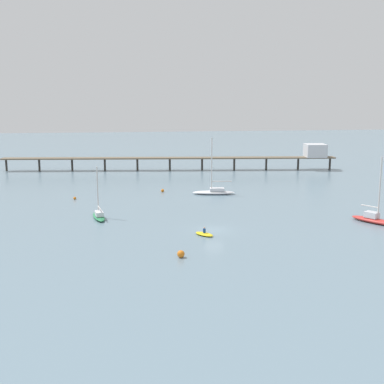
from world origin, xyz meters
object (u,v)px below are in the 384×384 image
sailboat_white (214,191)px  mooring_buoy_far (181,254)px  pier (240,155)px  sailboat_red (375,219)px  mooring_buoy_near (75,198)px  mooring_buoy_mid (163,191)px  dinghy_yellow (204,234)px  sailboat_green (99,215)px

sailboat_white → mooring_buoy_far: 37.86m
sailboat_white → pier: bearing=68.1°
sailboat_red → mooring_buoy_near: sailboat_red is taller
mooring_buoy_near → mooring_buoy_mid: size_ratio=0.88×
sailboat_white → mooring_buoy_far: (-10.77, -36.30, -0.18)m
pier → sailboat_white: 32.94m
mooring_buoy_near → sailboat_white: bearing=2.9°
dinghy_yellow → sailboat_green: bearing=140.2°
sailboat_white → dinghy_yellow: 28.37m
mooring_buoy_mid → mooring_buoy_far: size_ratio=0.71×
dinghy_yellow → mooring_buoy_mid: bearing=94.9°
pier → sailboat_white: sailboat_white is taller
sailboat_green → mooring_buoy_near: sailboat_green is taller
sailboat_red → mooring_buoy_mid: 39.70m
sailboat_green → mooring_buoy_far: (9.73, -20.27, -0.13)m
pier → mooring_buoy_mid: (-21.48, -26.80, -3.49)m
sailboat_red → mooring_buoy_near: (-43.78, 23.35, -0.38)m
sailboat_white → mooring_buoy_near: (-25.18, -1.29, -0.34)m
mooring_buoy_far → sailboat_green: bearing=115.6°
sailboat_red → sailboat_white: (-18.60, 24.64, -0.04)m
dinghy_yellow → mooring_buoy_far: 9.66m
sailboat_red → dinghy_yellow: size_ratio=3.16×
pier → mooring_buoy_far: (-22.98, -66.72, -3.36)m
pier → dinghy_yellow: 61.09m
sailboat_red → mooring_buoy_far: bearing=-158.4°
pier → dinghy_yellow: pier is taller
pier → mooring_buoy_near: bearing=-139.7°
sailboat_green → mooring_buoy_mid: size_ratio=12.92×
dinghy_yellow → mooring_buoy_near: 32.19m
mooring_buoy_mid → mooring_buoy_far: mooring_buoy_far is taller
sailboat_white → dinghy_yellow: bearing=-103.5°
sailboat_green → mooring_buoy_far: size_ratio=9.13×
mooring_buoy_far → mooring_buoy_mid: bearing=87.8°
sailboat_white → sailboat_green: bearing=-142.0°
dinghy_yellow → mooring_buoy_far: dinghy_yellow is taller
mooring_buoy_near → pier: bearing=40.3°
mooring_buoy_near → mooring_buoy_mid: 16.65m
pier → sailboat_green: (-32.71, -46.46, -3.23)m
pier → mooring_buoy_near: (-37.39, -31.72, -3.52)m
dinghy_yellow → mooring_buoy_mid: 31.32m
sailboat_green → mooring_buoy_near: 15.47m
mooring_buoy_far → sailboat_white: bearing=73.5°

